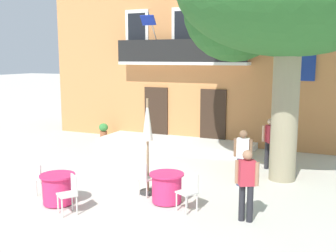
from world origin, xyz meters
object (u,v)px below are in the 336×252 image
cafe_chair_near_tree_0 (145,176)px  pedestrian_near_entrance (247,181)px  cafe_chair_middle_0 (70,192)px  pedestrian_mid_plaza (243,155)px  cafe_umbrella (148,132)px  pedestrian_by_tree (270,141)px  cafe_table_middle (58,189)px  cafe_table_near_tree (167,188)px  ground_planter_left (104,130)px  cafe_chair_near_tree_1 (189,189)px  cafe_chair_middle_1 (42,177)px

cafe_chair_near_tree_0 → pedestrian_near_entrance: bearing=-11.3°
cafe_chair_middle_0 → pedestrian_mid_plaza: bearing=49.6°
cafe_umbrella → pedestrian_mid_plaza: cafe_umbrella is taller
pedestrian_by_tree → pedestrian_near_entrance: bearing=-86.0°
cafe_table_middle → pedestrian_by_tree: pedestrian_by_tree is taller
cafe_table_near_tree → pedestrian_mid_plaza: size_ratio=0.54×
cafe_chair_near_tree_0 → ground_planter_left: bearing=131.0°
cafe_chair_near_tree_1 → cafe_table_near_tree: bearing=159.1°
cafe_chair_middle_1 → pedestrian_by_tree: bearing=46.5°
cafe_table_middle → pedestrian_near_entrance: size_ratio=0.53×
cafe_chair_middle_1 → pedestrian_by_tree: size_ratio=0.55×
cafe_chair_near_tree_1 → pedestrian_near_entrance: bearing=-2.4°
cafe_table_near_tree → cafe_umbrella: bearing=150.0°
ground_planter_left → pedestrian_mid_plaza: bearing=-29.4°
ground_planter_left → cafe_chair_near_tree_0: bearing=-49.0°
pedestrian_by_tree → cafe_chair_middle_0: bearing=-121.3°
cafe_table_middle → pedestrian_near_entrance: bearing=10.9°
cafe_chair_middle_1 → pedestrian_by_tree: (4.87, 5.13, 0.41)m
cafe_table_middle → ground_planter_left: (-3.52, 7.41, -0.00)m
cafe_table_middle → pedestrian_by_tree: bearing=52.3°
cafe_chair_near_tree_1 → ground_planter_left: (-6.62, 6.49, -0.14)m
cafe_chair_near_tree_1 → ground_planter_left: bearing=135.6°
cafe_chair_middle_0 → cafe_chair_middle_1: (-1.37, 0.62, 0.00)m
cafe_chair_middle_0 → pedestrian_by_tree: (3.50, 5.75, 0.41)m
cafe_chair_middle_0 → ground_planter_left: cafe_chair_middle_0 is taller
cafe_table_middle → pedestrian_near_entrance: 4.58m
pedestrian_near_entrance → pedestrian_mid_plaza: size_ratio=1.01×
cafe_chair_near_tree_0 → cafe_table_middle: (-1.68, -1.42, -0.14)m
pedestrian_by_tree → cafe_table_near_tree: bearing=-112.7°
ground_planter_left → pedestrian_by_tree: (7.67, -2.03, 0.55)m
cafe_umbrella → pedestrian_by_tree: cafe_umbrella is taller
cafe_chair_near_tree_0 → cafe_chair_middle_1: bearing=-153.9°
cafe_umbrella → cafe_chair_near_tree_0: bearing=-82.9°
pedestrian_mid_plaza → pedestrian_near_entrance: bearing=-74.2°
cafe_chair_middle_0 → cafe_chair_middle_1: 1.50m
cafe_chair_near_tree_0 → cafe_umbrella: (-0.02, 0.20, 1.14)m
cafe_umbrella → ground_planter_left: (-5.18, 5.79, -1.28)m
cafe_chair_near_tree_1 → pedestrian_by_tree: 4.60m
cafe_chair_middle_1 → pedestrian_by_tree: 7.09m
cafe_umbrella → pedestrian_by_tree: size_ratio=1.53×
cafe_chair_middle_1 → pedestrian_by_tree: pedestrian_by_tree is taller
cafe_table_near_tree → cafe_chair_middle_0: 2.34m
cafe_umbrella → pedestrian_near_entrance: bearing=-15.0°
ground_planter_left → pedestrian_near_entrance: bearing=-39.3°
pedestrian_mid_plaza → pedestrian_by_tree: bearing=79.8°
cafe_table_near_tree → cafe_chair_middle_0: (-1.74, -1.56, 0.14)m
cafe_table_middle → cafe_chair_middle_1: cafe_chair_middle_1 is taller
cafe_chair_near_tree_1 → cafe_chair_middle_0: bearing=-152.2°
pedestrian_near_entrance → cafe_chair_middle_1: bearing=-173.2°
cafe_chair_near_tree_0 → pedestrian_by_tree: pedestrian_by_tree is taller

